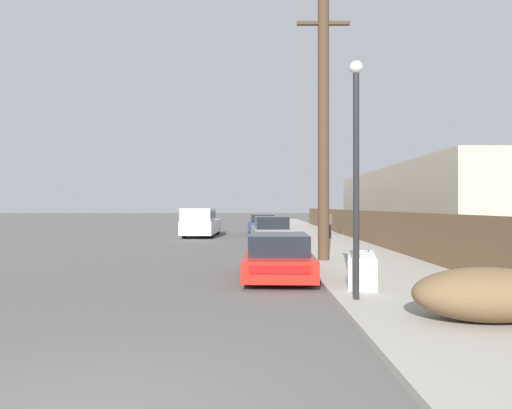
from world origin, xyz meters
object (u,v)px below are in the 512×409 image
Objects in this scene: pickup_truck at (203,222)px; utility_pole at (325,126)px; car_parked_mid at (273,232)px; brush_pile at (490,294)px; pedestrian at (330,224)px; street_lamp at (358,161)px; discarded_fridge at (364,269)px; car_parked_far at (264,225)px; parked_sports_car_red at (280,257)px.

utility_pole is (5.85, -11.97, 3.78)m from pickup_truck.
car_parked_mid is at bearing 104.29° from utility_pole.
car_parked_mid is 1.76× the size of brush_pile.
utility_pole is at bearing -101.30° from pedestrian.
car_parked_mid is 4.71m from pedestrian.
street_lamp is at bearing 108.33° from pickup_truck.
utility_pole reaches higher than street_lamp.
car_parked_mid is 12.17m from street_lamp.
car_parked_mid is (-1.76, 10.36, 0.20)m from discarded_fridge.
car_parked_far is at bearing 98.61° from brush_pile.
car_parked_mid is at bearing 95.96° from street_lamp.
pickup_truck is at bearing 161.37° from pedestrian.
car_parked_far is 0.48× the size of utility_pole.
brush_pile is at bearing -79.17° from utility_pole.
parked_sports_car_red is 2.60× the size of pedestrian.
brush_pile is (1.71, -1.50, -2.30)m from street_lamp.
pickup_truck is at bearing 124.24° from discarded_fridge.
pickup_truck is (-4.28, 5.81, 0.24)m from car_parked_mid.
car_parked_mid is at bearing 91.17° from parked_sports_car_red.
parked_sports_car_red is at bearing -106.63° from pedestrian.
parked_sports_car_red is 1.01× the size of car_parked_mid.
car_parked_far is 15.01m from utility_pole.
parked_sports_car_red is at bearing 107.03° from pickup_truck.
pickup_truck is (-4.16, 14.52, 0.35)m from parked_sports_car_red.
discarded_fridge is 0.45× the size of parked_sports_car_red.
parked_sports_car_red is 0.76× the size of pickup_truck.
street_lamp reaches higher than car_parked_far.
street_lamp is (1.36, -3.20, 2.29)m from parked_sports_car_red.
discarded_fridge is 5.94m from utility_pole.
street_lamp is (1.55, -20.07, 2.20)m from car_parked_far.
discarded_fridge is 0.46× the size of car_parked_mid.
car_parked_far is at bearing 110.14° from discarded_fridge.
utility_pole is 8.45m from brush_pile.
pedestrian is (3.44, 3.21, 0.28)m from car_parked_mid.
car_parked_mid is (0.12, 8.71, 0.12)m from parked_sports_car_red.
utility_pole is at bearing -86.14° from car_parked_far.
car_parked_mid is at bearing -91.43° from car_parked_far.
pedestrian is (3.56, 11.91, 0.40)m from parked_sports_car_red.
pickup_truck is 13.85m from utility_pole.
car_parked_mid is 0.98× the size of car_parked_far.
discarded_fridge is 0.34× the size of pickup_truck.
street_lamp is at bearing -98.28° from pedestrian.
utility_pole reaches higher than discarded_fridge.
brush_pile is (3.07, -4.70, -0.01)m from parked_sports_car_red.
car_parked_mid is 0.90× the size of street_lamp.
car_parked_far is 20.25m from street_lamp.
car_parked_far is at bearing 97.49° from utility_pole.
pickup_truck is (-6.04, 16.17, 0.43)m from discarded_fridge.
street_lamp is at bearing -65.06° from parked_sports_car_red.
discarded_fridge is 13.68m from pedestrian.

